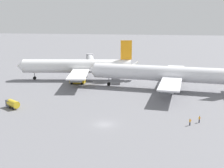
# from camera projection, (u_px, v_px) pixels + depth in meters

# --- Properties ---
(ground_plane) EXTENTS (600.00, 600.00, 0.00)m
(ground_plane) POSITION_uv_depth(u_px,v_px,m) (104.00, 124.00, 72.39)
(ground_plane) COLOR slate
(airliner_at_gate_left) EXTENTS (48.27, 42.89, 15.70)m
(airliner_at_gate_left) POSITION_uv_depth(u_px,v_px,m) (78.00, 66.00, 119.05)
(airliner_at_gate_left) COLOR white
(airliner_at_gate_left) RESTS_ON ground
(airliner_being_pushed) EXTENTS (56.60, 42.64, 17.20)m
(airliner_being_pushed) POSITION_uv_depth(u_px,v_px,m) (167.00, 74.00, 103.97)
(airliner_being_pushed) COLOR silver
(airliner_being_pushed) RESTS_ON ground
(pushback_tug) EXTENTS (8.84, 3.04, 2.90)m
(pushback_tug) POSITION_uv_depth(u_px,v_px,m) (77.00, 81.00, 112.93)
(pushback_tug) COLOR gold
(pushback_tug) RESTS_ON ground
(gse_fuel_bowser_stubby) EXTENTS (5.07, 4.39, 2.40)m
(gse_fuel_bowser_stubby) POSITION_uv_depth(u_px,v_px,m) (12.00, 104.00, 84.30)
(gse_fuel_bowser_stubby) COLOR gold
(gse_fuel_bowser_stubby) RESTS_ON ground
(ground_crew_wing_walker_right) EXTENTS (0.49, 0.36, 1.69)m
(ground_crew_wing_walker_right) POSITION_uv_depth(u_px,v_px,m) (190.00, 122.00, 71.45)
(ground_crew_wing_walker_right) COLOR black
(ground_crew_wing_walker_right) RESTS_ON ground
(ground_crew_marshaller_foreground) EXTENTS (0.50, 0.36, 1.70)m
(ground_crew_marshaller_foreground) POSITION_uv_depth(u_px,v_px,m) (199.00, 119.00, 73.26)
(ground_crew_marshaller_foreground) COLOR black
(ground_crew_marshaller_foreground) RESTS_ON ground
(jet_bridge) EXTENTS (8.02, 21.15, 5.75)m
(jet_bridge) POSITION_uv_depth(u_px,v_px,m) (90.00, 60.00, 145.68)
(jet_bridge) COLOR #B7B7BC
(jet_bridge) RESTS_ON ground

